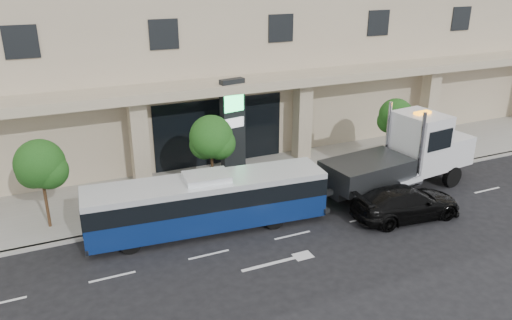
# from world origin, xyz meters

# --- Properties ---
(ground) EXTENTS (120.00, 120.00, 0.00)m
(ground) POSITION_xyz_m (0.00, 0.00, 0.00)
(ground) COLOR black
(ground) RESTS_ON ground
(sidewalk) EXTENTS (120.00, 6.00, 0.15)m
(sidewalk) POSITION_xyz_m (0.00, 5.00, 0.07)
(sidewalk) COLOR gray
(sidewalk) RESTS_ON ground
(curb) EXTENTS (120.00, 0.30, 0.15)m
(curb) POSITION_xyz_m (0.00, 2.00, 0.07)
(curb) COLOR gray
(curb) RESTS_ON ground
(tree_left) EXTENTS (2.27, 2.20, 4.22)m
(tree_left) POSITION_xyz_m (-9.97, 3.59, 3.11)
(tree_left) COLOR #422B19
(tree_left) RESTS_ON sidewalk
(tree_mid) EXTENTS (2.28, 2.20, 4.38)m
(tree_mid) POSITION_xyz_m (-1.97, 3.59, 3.26)
(tree_mid) COLOR #422B19
(tree_mid) RESTS_ON sidewalk
(tree_right) EXTENTS (2.10, 2.00, 4.04)m
(tree_right) POSITION_xyz_m (9.53, 3.59, 3.04)
(tree_right) COLOR #422B19
(tree_right) RESTS_ON sidewalk
(city_bus) EXTENTS (11.09, 3.22, 2.77)m
(city_bus) POSITION_xyz_m (-3.29, 0.63, 1.41)
(city_bus) COLOR black
(city_bus) RESTS_ON ground
(tow_truck) EXTENTS (10.32, 3.50, 4.67)m
(tow_truck) POSITION_xyz_m (7.84, 0.53, 1.92)
(tow_truck) COLOR #2D3033
(tow_truck) RESTS_ON ground
(black_sedan) EXTENTS (5.62, 2.66, 1.58)m
(black_sedan) POSITION_xyz_m (5.81, -2.18, 0.79)
(black_sedan) COLOR black
(black_sedan) RESTS_ON ground
(signage_pylon) EXTENTS (1.45, 0.75, 5.57)m
(signage_pylon) POSITION_xyz_m (0.09, 5.96, 2.98)
(signage_pylon) COLOR black
(signage_pylon) RESTS_ON sidewalk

